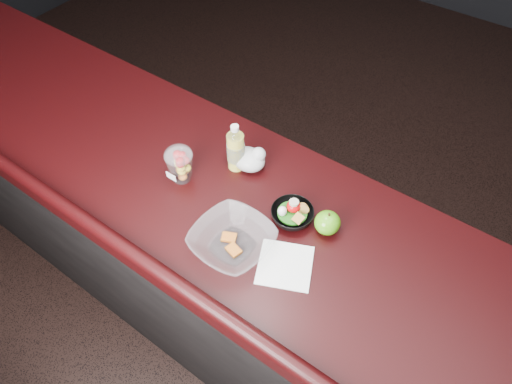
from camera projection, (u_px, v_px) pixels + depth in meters
room_shell at (162, 29)px, 0.71m from camera, size 8.00×8.00×8.00m
counter at (263, 291)px, 1.87m from camera, size 4.06×0.71×1.02m
lemonade_bottle at (236, 150)px, 1.57m from camera, size 0.06×0.06×0.19m
fruit_cup at (180, 164)px, 1.54m from camera, size 0.10×0.10×0.14m
green_apple at (327, 223)px, 1.42m from camera, size 0.08×0.08×0.09m
plastic_bag at (250, 159)px, 1.60m from camera, size 0.12×0.10×0.09m
snack_bowl at (292, 214)px, 1.46m from camera, size 0.17×0.17×0.08m
takeout_bowl at (232, 240)px, 1.39m from camera, size 0.26×0.26×0.06m
paper_napkin at (285, 265)px, 1.37m from camera, size 0.21×0.21×0.00m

